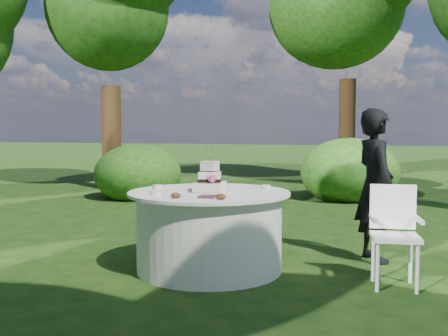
{
  "coord_description": "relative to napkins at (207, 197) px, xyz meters",
  "views": [
    {
      "loc": [
        1.6,
        -4.75,
        1.37
      ],
      "look_at": [
        0.15,
        0.0,
        1.0
      ],
      "focal_mm": 42.0,
      "sensor_mm": 36.0,
      "label": 1
    }
  ],
  "objects": [
    {
      "name": "chair",
      "position": [
        1.57,
        0.45,
        -0.26
      ],
      "size": [
        0.45,
        0.44,
        0.88
      ],
      "color": "white",
      "rests_on": "ground"
    },
    {
      "name": "ground",
      "position": [
        -0.13,
        0.44,
        -0.78
      ],
      "size": [
        80.0,
        80.0,
        0.0
      ],
      "primitive_type": "plane",
      "color": "black",
      "rests_on": "ground"
    },
    {
      "name": "cake",
      "position": [
        -0.11,
        0.41,
        0.1
      ],
      "size": [
        0.27,
        0.28,
        0.41
      ],
      "color": "white",
      "rests_on": "table"
    },
    {
      "name": "guest",
      "position": [
        1.39,
        1.3,
        0.01
      ],
      "size": [
        0.6,
        0.69,
        1.58
      ],
      "primitive_type": "imported",
      "rotation": [
        0.0,
        0.0,
        2.05
      ],
      "color": "black",
      "rests_on": "ground"
    },
    {
      "name": "napkins",
      "position": [
        0.0,
        0.0,
        0.0
      ],
      "size": [
        0.14,
        0.14,
        0.02
      ],
      "primitive_type": "cube",
      "color": "#4E213A",
      "rests_on": "table"
    },
    {
      "name": "petal_cups",
      "position": [
        -0.05,
        -0.1,
        0.02
      ],
      "size": [
        0.49,
        0.13,
        0.05
      ],
      "color": "#562D16",
      "rests_on": "table"
    },
    {
      "name": "feather_plume",
      "position": [
        -0.35,
        0.04,
        -0.0
      ],
      "size": [
        0.48,
        0.07,
        0.01
      ],
      "primitive_type": "ellipsoid",
      "color": "white",
      "rests_on": "table"
    },
    {
      "name": "votives",
      "position": [
        -0.28,
        0.44,
        0.01
      ],
      "size": [
        1.15,
        0.91,
        0.04
      ],
      "color": "white",
      "rests_on": "table"
    },
    {
      "name": "table",
      "position": [
        -0.13,
        0.44,
        -0.39
      ],
      "size": [
        1.56,
        1.56,
        0.77
      ],
      "color": "white",
      "rests_on": "ground"
    }
  ]
}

